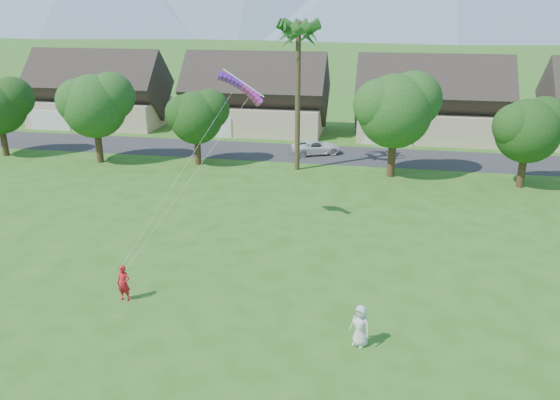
% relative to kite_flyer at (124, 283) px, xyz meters
% --- Properties ---
extents(ground, '(500.00, 500.00, 0.00)m').
position_rel_kite_flyer_xyz_m(ground, '(6.68, -4.86, -0.91)').
color(ground, '#2D6019').
rests_on(ground, ground).
extents(street, '(90.00, 7.00, 0.01)m').
position_rel_kite_flyer_xyz_m(street, '(6.68, 29.14, -0.90)').
color(street, '#2D2D30').
rests_on(street, ground).
extents(kite_flyer, '(0.68, 0.47, 1.82)m').
position_rel_kite_flyer_xyz_m(kite_flyer, '(0.00, 0.00, 0.00)').
color(kite_flyer, red).
rests_on(kite_flyer, ground).
extents(watcher, '(1.08, 0.97, 1.86)m').
position_rel_kite_flyer_xyz_m(watcher, '(11.36, -1.63, 0.02)').
color(watcher, silver).
rests_on(watcher, ground).
extents(parked_car, '(5.18, 3.91, 1.31)m').
position_rel_kite_flyer_xyz_m(parked_car, '(5.68, 29.14, -0.26)').
color(parked_car, silver).
rests_on(parked_car, ground).
extents(houses_row, '(72.75, 8.19, 8.86)m').
position_rel_kite_flyer_xyz_m(houses_row, '(7.17, 38.14, 2.53)').
color(houses_row, beige).
rests_on(houses_row, ground).
extents(tree_row, '(62.27, 6.67, 8.45)m').
position_rel_kite_flyer_xyz_m(tree_row, '(5.53, 23.06, 3.98)').
color(tree_row, '#47301C').
rests_on(tree_row, ground).
extents(fan_palm, '(3.00, 3.00, 13.80)m').
position_rel_kite_flyer_xyz_m(fan_palm, '(4.68, 23.64, 10.89)').
color(fan_palm, '#4C3D26').
rests_on(fan_palm, ground).
extents(parafoil_kite, '(3.08, 1.23, 0.50)m').
position_rel_kite_flyer_xyz_m(parafoil_kite, '(3.50, 9.84, 8.14)').
color(parafoil_kite, '#721BD1').
rests_on(parafoil_kite, ground).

